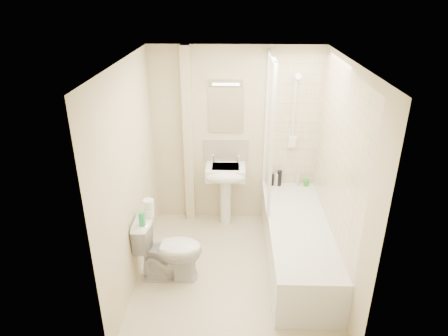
{
  "coord_description": "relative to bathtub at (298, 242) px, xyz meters",
  "views": [
    {
      "loc": [
        -0.0,
        -3.73,
        3.04
      ],
      "look_at": [
        -0.12,
        0.2,
        1.24
      ],
      "focal_mm": 32.0,
      "sensor_mm": 36.0,
      "label": 1
    }
  ],
  "objects": [
    {
      "name": "ceiling",
      "position": [
        -0.75,
        -0.2,
        2.11
      ],
      "size": [
        2.2,
        2.5,
        0.02
      ],
      "primitive_type": "cube",
      "color": "white",
      "rests_on": "wall_back"
    },
    {
      "name": "wall_left",
      "position": [
        -1.85,
        -0.2,
        0.91
      ],
      "size": [
        0.02,
        2.5,
        2.4
      ],
      "primitive_type": "cube",
      "color": "beige",
      "rests_on": "ground"
    },
    {
      "name": "tile_back",
      "position": [
        0.0,
        1.04,
        1.14
      ],
      "size": [
        0.7,
        0.01,
        1.75
      ],
      "primitive_type": "cube",
      "color": "beige",
      "rests_on": "wall_back"
    },
    {
      "name": "tile_right",
      "position": [
        0.34,
        0.0,
        1.14
      ],
      "size": [
        0.01,
        2.1,
        1.75
      ],
      "primitive_type": "cube",
      "color": "beige",
      "rests_on": "wall_right"
    },
    {
      "name": "bottle_green",
      "position": [
        0.22,
        0.96,
        0.31
      ],
      "size": [
        0.07,
        0.07,
        0.09
      ],
      "primitive_type": "cylinder",
      "color": "green",
      "rests_on": "bathtub"
    },
    {
      "name": "mirror",
      "position": [
        -0.87,
        1.04,
        1.29
      ],
      "size": [
        0.46,
        0.01,
        0.6
      ],
      "primitive_type": "cube",
      "color": "white",
      "rests_on": "wall_back"
    },
    {
      "name": "green_bottle",
      "position": [
        -1.72,
        -0.39,
        0.53
      ],
      "size": [
        0.06,
        0.06,
        0.16
      ],
      "primitive_type": "cylinder",
      "color": "green",
      "rests_on": "toilet"
    },
    {
      "name": "toilet",
      "position": [
        -1.47,
        -0.29,
        0.08
      ],
      "size": [
        0.42,
        0.73,
        0.74
      ],
      "primitive_type": "imported",
      "rotation": [
        0.0,
        0.0,
        1.57
      ],
      "color": "white",
      "rests_on": "ground"
    },
    {
      "name": "shower_screen",
      "position": [
        -0.35,
        0.6,
        1.16
      ],
      "size": [
        0.04,
        0.92,
        1.8
      ],
      "color": "white",
      "rests_on": "bathtub"
    },
    {
      "name": "splashback",
      "position": [
        -0.87,
        1.04,
        0.74
      ],
      "size": [
        0.6,
        0.02,
        0.3
      ],
      "primitive_type": "cube",
      "color": "beige",
      "rests_on": "wall_back"
    },
    {
      "name": "wall_back",
      "position": [
        -0.75,
        1.05,
        0.91
      ],
      "size": [
        2.2,
        0.02,
        2.4
      ],
      "primitive_type": "cube",
      "color": "beige",
      "rests_on": "ground"
    },
    {
      "name": "strip_light",
      "position": [
        -0.87,
        1.02,
        1.66
      ],
      "size": [
        0.42,
        0.07,
        0.07
      ],
      "primitive_type": "cube",
      "color": "silver",
      "rests_on": "wall_back"
    },
    {
      "name": "bathtub",
      "position": [
        0.0,
        0.0,
        0.0
      ],
      "size": [
        0.7,
        2.1,
        0.55
      ],
      "color": "white",
      "rests_on": "ground"
    },
    {
      "name": "bottle_white_b",
      "position": [
        0.11,
        0.96,
        0.34
      ],
      "size": [
        0.05,
        0.05,
        0.15
      ],
      "primitive_type": "cylinder",
      "color": "silver",
      "rests_on": "bathtub"
    },
    {
      "name": "pedestal_sink",
      "position": [
        -0.87,
        0.81,
        0.41
      ],
      "size": [
        0.52,
        0.48,
        1.0
      ],
      "color": "white",
      "rests_on": "ground"
    },
    {
      "name": "toilet_roll_upper",
      "position": [
        -1.68,
        -0.2,
        0.6
      ],
      "size": [
        0.12,
        0.12,
        0.11
      ],
      "primitive_type": "cylinder",
      "color": "white",
      "rests_on": "toilet_roll_lower"
    },
    {
      "name": "shower_fixture",
      "position": [
        -0.0,
        0.99,
        1.26
      ],
      "size": [
        0.1,
        0.16,
        0.99
      ],
      "color": "white",
      "rests_on": "wall_back"
    },
    {
      "name": "pipe_boxing",
      "position": [
        -1.37,
        0.99,
        0.91
      ],
      "size": [
        0.12,
        0.12,
        2.4
      ],
      "primitive_type": "cube",
      "color": "beige",
      "rests_on": "ground"
    },
    {
      "name": "bottle_black_a",
      "position": [
        -0.24,
        0.96,
        0.34
      ],
      "size": [
        0.05,
        0.05,
        0.16
      ],
      "primitive_type": "cylinder",
      "color": "black",
      "rests_on": "bathtub"
    },
    {
      "name": "toilet_roll_lower",
      "position": [
        -1.69,
        -0.21,
        0.5
      ],
      "size": [
        0.12,
        0.12,
        0.09
      ],
      "primitive_type": "cylinder",
      "color": "white",
      "rests_on": "toilet"
    },
    {
      "name": "bottle_black_b",
      "position": [
        -0.14,
        0.96,
        0.37
      ],
      "size": [
        0.06,
        0.06,
        0.22
      ],
      "primitive_type": "cylinder",
      "color": "black",
      "rests_on": "bathtub"
    },
    {
      "name": "wall_right",
      "position": [
        0.35,
        -0.2,
        0.91
      ],
      "size": [
        0.02,
        2.5,
        2.4
      ],
      "primitive_type": "cube",
      "color": "beige",
      "rests_on": "ground"
    },
    {
      "name": "floor",
      "position": [
        -0.75,
        -0.2,
        -0.29
      ],
      "size": [
        2.5,
        2.5,
        0.0
      ],
      "primitive_type": "plane",
      "color": "beige",
      "rests_on": "ground"
    },
    {
      "name": "bottle_white_a",
      "position": [
        -0.18,
        0.96,
        0.35
      ],
      "size": [
        0.06,
        0.06,
        0.17
      ],
      "primitive_type": "cylinder",
      "color": "silver",
      "rests_on": "bathtub"
    }
  ]
}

